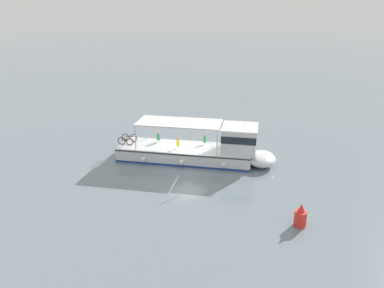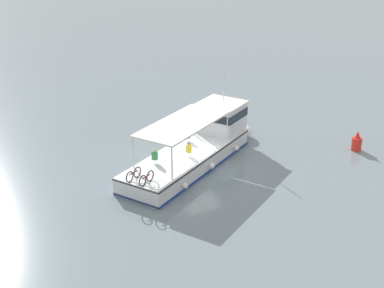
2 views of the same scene
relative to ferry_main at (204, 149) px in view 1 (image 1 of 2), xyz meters
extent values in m
plane|color=slate|center=(1.36, -0.56, -1.02)|extent=(400.00, 400.00, 0.00)
cube|color=silver|center=(0.97, -1.29, -0.47)|extent=(9.06, 10.55, 1.10)
ellipsoid|color=silver|center=(-2.76, 3.66, -0.47)|extent=(3.68, 3.53, 1.01)
cube|color=navy|center=(0.97, -1.29, -0.92)|extent=(9.09, 10.57, 0.16)
cube|color=#2D2D33|center=(0.97, -1.29, 0.00)|extent=(9.10, 10.59, 0.10)
cube|color=silver|center=(-1.68, 2.22, 1.03)|extent=(3.74, 3.71, 1.90)
cube|color=#19232D|center=(-1.68, 2.22, 1.37)|extent=(3.81, 3.78, 0.56)
cube|color=white|center=(-1.68, 2.22, 2.04)|extent=(3.96, 3.94, 0.12)
cube|color=white|center=(1.24, -1.65, 2.13)|extent=(6.38, 7.12, 0.10)
cylinder|color=silver|center=(-1.80, 0.12, 1.08)|extent=(0.08, 0.08, 2.00)
cylinder|color=silver|center=(0.37, 1.76, 1.08)|extent=(0.08, 0.08, 2.00)
cylinder|color=silver|center=(2.11, -5.07, 1.08)|extent=(0.08, 0.08, 2.00)
cylinder|color=silver|center=(4.28, -3.43, 1.08)|extent=(0.08, 0.08, 2.00)
cylinder|color=silver|center=(-1.86, 2.46, 3.20)|extent=(0.06, 0.06, 2.20)
sphere|color=white|center=(0.35, 2.49, -0.52)|extent=(0.36, 0.36, 0.36)
sphere|color=white|center=(2.33, -0.14, -0.52)|extent=(0.36, 0.36, 0.36)
sphere|color=white|center=(4.20, -2.62, -0.52)|extent=(0.36, 0.36, 0.36)
torus|color=black|center=(3.35, -5.20, 0.41)|extent=(0.45, 0.56, 0.66)
torus|color=black|center=(3.77, -5.76, 0.41)|extent=(0.45, 0.56, 0.66)
cylinder|color=maroon|center=(3.56, -5.48, 0.53)|extent=(0.47, 0.60, 0.06)
torus|color=black|center=(4.07, -4.65, 0.41)|extent=(0.45, 0.56, 0.66)
torus|color=black|center=(4.49, -5.21, 0.41)|extent=(0.45, 0.56, 0.66)
cylinder|color=maroon|center=(4.28, -4.93, 0.53)|extent=(0.47, 0.60, 0.06)
cube|color=#338C4C|center=(1.81, -3.69, 0.54)|extent=(0.39, 0.37, 0.52)
sphere|color=beige|center=(1.81, -3.69, 0.91)|extent=(0.20, 0.20, 0.20)
cube|color=yellow|center=(1.57, -1.40, 0.54)|extent=(0.39, 0.37, 0.52)
sphere|color=#9E7051|center=(1.57, -1.40, 0.91)|extent=(0.20, 0.20, 0.20)
cube|color=#338C4C|center=(-0.68, -0.64, 0.54)|extent=(0.39, 0.37, 0.52)
sphere|color=tan|center=(-0.68, -0.64, 0.91)|extent=(0.20, 0.20, 0.20)
cylinder|color=red|center=(2.60, 10.55, -0.57)|extent=(0.70, 0.70, 0.90)
cone|color=red|center=(2.60, 10.55, 0.13)|extent=(0.42, 0.42, 0.50)
camera|label=1|loc=(18.99, 19.66, 10.32)|focal=33.82mm
camera|label=2|loc=(29.10, -11.76, 13.48)|focal=48.47mm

